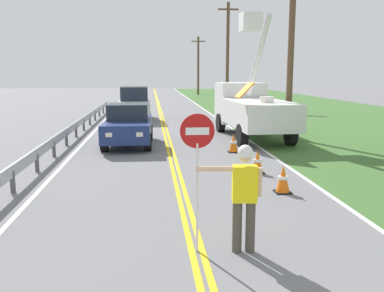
# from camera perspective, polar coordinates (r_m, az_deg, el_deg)

# --- Properties ---
(grass_verge_right) EXTENTS (16.00, 110.00, 0.01)m
(grass_verge_right) POSITION_cam_1_polar(r_m,az_deg,el_deg) (25.00, 23.97, 2.34)
(grass_verge_right) COLOR #3D662D
(grass_verge_right) RESTS_ON ground
(centerline_yellow_left) EXTENTS (0.11, 110.00, 0.01)m
(centerline_yellow_left) POSITION_cam_1_polar(r_m,az_deg,el_deg) (21.75, -3.93, 2.16)
(centerline_yellow_left) COLOR yellow
(centerline_yellow_left) RESTS_ON ground
(centerline_yellow_right) EXTENTS (0.11, 110.00, 0.01)m
(centerline_yellow_right) POSITION_cam_1_polar(r_m,az_deg,el_deg) (21.75, -3.45, 2.17)
(centerline_yellow_right) COLOR yellow
(centerline_yellow_right) RESTS_ON ground
(edge_line_right) EXTENTS (0.12, 110.00, 0.01)m
(edge_line_right) POSITION_cam_1_polar(r_m,az_deg,el_deg) (22.17, 5.66, 2.28)
(edge_line_right) COLOR silver
(edge_line_right) RESTS_ON ground
(edge_line_left) EXTENTS (0.12, 110.00, 0.01)m
(edge_line_left) POSITION_cam_1_polar(r_m,az_deg,el_deg) (21.92, -13.14, 1.98)
(edge_line_left) COLOR silver
(edge_line_left) RESTS_ON ground
(flagger_worker) EXTENTS (1.08, 0.28, 1.83)m
(flagger_worker) POSITION_cam_1_polar(r_m,az_deg,el_deg) (6.94, 7.08, -6.20)
(flagger_worker) COLOR #474238
(flagger_worker) RESTS_ON ground
(stop_sign_paddle) EXTENTS (0.56, 0.04, 2.33)m
(stop_sign_paddle) POSITION_cam_1_polar(r_m,az_deg,el_deg) (6.74, 0.70, -0.82)
(stop_sign_paddle) COLOR silver
(stop_sign_paddle) RESTS_ON ground
(utility_bucket_truck) EXTENTS (2.67, 6.89, 5.63)m
(utility_bucket_truck) POSITION_cam_1_polar(r_m,az_deg,el_deg) (19.63, 7.94, 5.39)
(utility_bucket_truck) COLOR white
(utility_bucket_truck) RESTS_ON ground
(oncoming_sedan_nearest) EXTENTS (1.99, 4.15, 1.70)m
(oncoming_sedan_nearest) POSITION_cam_1_polar(r_m,az_deg,el_deg) (17.36, -8.67, 2.82)
(oncoming_sedan_nearest) COLOR navy
(oncoming_sedan_nearest) RESTS_ON ground
(oncoming_suv_second) EXTENTS (2.02, 4.65, 2.10)m
(oncoming_suv_second) POSITION_cam_1_polar(r_m,az_deg,el_deg) (26.60, -7.87, 5.81)
(oncoming_suv_second) COLOR silver
(oncoming_suv_second) RESTS_ON ground
(utility_pole_near) EXTENTS (1.80, 0.28, 7.66)m
(utility_pole_near) POSITION_cam_1_polar(r_m,az_deg,el_deg) (19.43, 13.35, 12.81)
(utility_pole_near) COLOR brown
(utility_pole_near) RESTS_ON ground
(utility_pole_mid) EXTENTS (1.80, 0.28, 8.92)m
(utility_pole_mid) POSITION_cam_1_polar(r_m,az_deg,el_deg) (37.67, 4.88, 12.55)
(utility_pole_mid) COLOR brown
(utility_pole_mid) RESTS_ON ground
(utility_pole_far) EXTENTS (1.80, 0.28, 7.55)m
(utility_pole_far) POSITION_cam_1_polar(r_m,az_deg,el_deg) (56.11, 0.86, 11.04)
(utility_pole_far) COLOR brown
(utility_pole_far) RESTS_ON ground
(traffic_cone_lead) EXTENTS (0.40, 0.40, 0.70)m
(traffic_cone_lead) POSITION_cam_1_polar(r_m,az_deg,el_deg) (10.70, 12.32, -4.50)
(traffic_cone_lead) COLOR orange
(traffic_cone_lead) RESTS_ON ground
(traffic_cone_mid) EXTENTS (0.40, 0.40, 0.70)m
(traffic_cone_mid) POSITION_cam_1_polar(r_m,az_deg,el_deg) (12.61, 8.92, -2.19)
(traffic_cone_mid) COLOR orange
(traffic_cone_mid) RESTS_ON ground
(traffic_cone_tail) EXTENTS (0.40, 0.40, 0.70)m
(traffic_cone_tail) POSITION_cam_1_polar(r_m,az_deg,el_deg) (15.79, 5.69, 0.36)
(traffic_cone_tail) COLOR orange
(traffic_cone_tail) RESTS_ON ground
(guardrail_left_shoulder) EXTENTS (0.10, 32.00, 0.71)m
(guardrail_left_shoulder) POSITION_cam_1_polar(r_m,az_deg,el_deg) (18.98, -16.15, 2.20)
(guardrail_left_shoulder) COLOR #9EA0A3
(guardrail_left_shoulder) RESTS_ON ground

